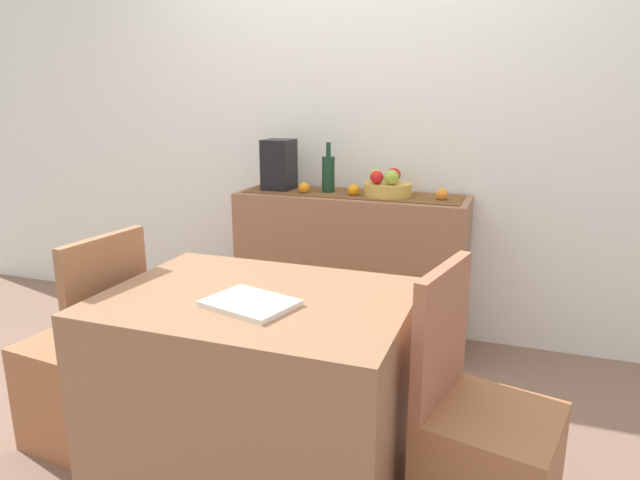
% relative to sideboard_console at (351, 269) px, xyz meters
% --- Properties ---
extents(ground_plane, '(6.40, 6.40, 0.02)m').
position_rel_sideboard_console_xyz_m(ground_plane, '(-0.01, -0.92, -0.45)').
color(ground_plane, '#7F6050').
rests_on(ground_plane, ground).
extents(room_wall_rear, '(6.40, 0.06, 2.70)m').
position_rel_sideboard_console_xyz_m(room_wall_rear, '(-0.01, 0.26, 0.91)').
color(room_wall_rear, white).
rests_on(room_wall_rear, ground).
extents(sideboard_console, '(1.29, 0.42, 0.87)m').
position_rel_sideboard_console_xyz_m(sideboard_console, '(0.00, 0.00, 0.00)').
color(sideboard_console, '#946346').
rests_on(sideboard_console, ground).
extents(table_runner, '(1.21, 0.32, 0.01)m').
position_rel_sideboard_console_xyz_m(table_runner, '(0.00, 0.00, 0.44)').
color(table_runner, brown).
rests_on(table_runner, sideboard_console).
extents(fruit_bowl, '(0.26, 0.26, 0.07)m').
position_rel_sideboard_console_xyz_m(fruit_bowl, '(0.20, 0.00, 0.48)').
color(fruit_bowl, gold).
rests_on(fruit_bowl, table_runner).
extents(apple_right, '(0.08, 0.08, 0.08)m').
position_rel_sideboard_console_xyz_m(apple_right, '(0.23, -0.06, 0.55)').
color(apple_right, '#95B33D').
rests_on(apple_right, fruit_bowl).
extents(apple_front, '(0.07, 0.07, 0.07)m').
position_rel_sideboard_console_xyz_m(apple_front, '(0.13, 0.01, 0.55)').
color(apple_front, gold).
rests_on(apple_front, fruit_bowl).
extents(apple_upper, '(0.08, 0.08, 0.08)m').
position_rel_sideboard_console_xyz_m(apple_upper, '(0.22, 0.04, 0.55)').
color(apple_upper, red).
rests_on(apple_upper, fruit_bowl).
extents(apple_left, '(0.07, 0.07, 0.07)m').
position_rel_sideboard_console_xyz_m(apple_left, '(0.15, -0.06, 0.55)').
color(apple_left, red).
rests_on(apple_left, fruit_bowl).
extents(wine_bottle, '(0.07, 0.07, 0.28)m').
position_rel_sideboard_console_xyz_m(wine_bottle, '(-0.14, -0.00, 0.55)').
color(wine_bottle, '#163923').
rests_on(wine_bottle, sideboard_console).
extents(coffee_maker, '(0.16, 0.18, 0.29)m').
position_rel_sideboard_console_xyz_m(coffee_maker, '(-0.44, 0.00, 0.58)').
color(coffee_maker, black).
rests_on(coffee_maker, sideboard_console).
extents(orange_loose_near_bowl, '(0.06, 0.06, 0.06)m').
position_rel_sideboard_console_xyz_m(orange_loose_near_bowl, '(0.50, -0.03, 0.47)').
color(orange_loose_near_bowl, orange).
rests_on(orange_loose_near_bowl, sideboard_console).
extents(orange_loose_mid, '(0.06, 0.06, 0.06)m').
position_rel_sideboard_console_xyz_m(orange_loose_mid, '(-0.26, -0.07, 0.47)').
color(orange_loose_mid, orange).
rests_on(orange_loose_mid, sideboard_console).
extents(orange_loose_far, '(0.07, 0.07, 0.07)m').
position_rel_sideboard_console_xyz_m(orange_loose_far, '(0.02, -0.05, 0.47)').
color(orange_loose_far, orange).
rests_on(orange_loose_far, sideboard_console).
extents(dining_table, '(1.05, 0.77, 0.74)m').
position_rel_sideboard_console_xyz_m(dining_table, '(0.05, -1.31, -0.07)').
color(dining_table, '#926648').
rests_on(dining_table, ground).
extents(open_book, '(0.33, 0.28, 0.02)m').
position_rel_sideboard_console_xyz_m(open_book, '(0.07, -1.41, 0.31)').
color(open_book, white).
rests_on(open_book, dining_table).
extents(chair_near_window, '(0.44, 0.44, 0.90)m').
position_rel_sideboard_console_xyz_m(chair_near_window, '(-0.74, -1.32, -0.17)').
color(chair_near_window, '#A2623E').
rests_on(chair_near_window, ground).
extents(chair_by_corner, '(0.48, 0.48, 0.90)m').
position_rel_sideboard_console_xyz_m(chair_by_corner, '(0.84, -1.31, -0.17)').
color(chair_by_corner, '#9E623E').
rests_on(chair_by_corner, ground).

